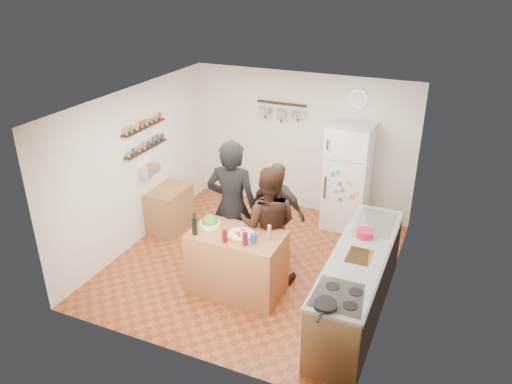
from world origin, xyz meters
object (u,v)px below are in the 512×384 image
at_px(red_bowl, 365,233).
at_px(prep_island, 237,263).
at_px(salt_canister, 253,239).
at_px(salad_bowl, 210,224).
at_px(wine_bottle, 195,227).
at_px(fridge, 347,177).
at_px(pepper_mill, 269,234).
at_px(person_back, 277,212).
at_px(counter_run, 358,284).
at_px(side_table, 170,209).
at_px(person_left, 232,207).
at_px(skillet, 326,305).
at_px(wall_clock, 359,99).
at_px(person_center, 268,225).

bearing_deg(red_bowl, prep_island, -159.25).
bearing_deg(red_bowl, salt_canister, -150.62).
distance_m(prep_island, salad_bowl, 0.64).
distance_m(wine_bottle, fridge, 3.03).
xyz_separation_m(pepper_mill, fridge, (0.42, 2.43, -0.09)).
bearing_deg(person_back, fridge, -107.34).
height_order(prep_island, counter_run, prep_island).
height_order(prep_island, side_table, prep_island).
bearing_deg(salad_bowl, person_left, 76.28).
height_order(pepper_mill, skillet, pepper_mill).
height_order(person_left, skillet, person_left).
bearing_deg(salad_bowl, skillet, -28.75).
height_order(salad_bowl, counter_run, salad_bowl).
relative_size(salad_bowl, wall_clock, 0.93).
distance_m(person_back, fridge, 1.60).
xyz_separation_m(person_center, skillet, (1.26, -1.50, 0.08)).
xyz_separation_m(person_back, skillet, (1.35, -2.06, 0.17)).
relative_size(skillet, wall_clock, 0.83).
bearing_deg(wall_clock, wine_bottle, -114.29).
xyz_separation_m(wall_clock, side_table, (-2.69, -1.64, -1.78)).
distance_m(wine_bottle, skillet, 2.17).
distance_m(person_center, wall_clock, 2.73).
bearing_deg(person_back, counter_run, 157.66).
height_order(salt_canister, person_center, person_center).
distance_m(wine_bottle, person_left, 0.75).
height_order(red_bowl, fridge, fridge).
bearing_deg(wine_bottle, person_center, 43.01).
bearing_deg(person_center, fridge, -118.23).
height_order(pepper_mill, salt_canister, pepper_mill).
xyz_separation_m(wine_bottle, counter_run, (2.12, 0.40, -0.57)).
relative_size(wine_bottle, skillet, 0.89).
height_order(wall_clock, side_table, wall_clock).
height_order(salt_canister, counter_run, salt_canister).
bearing_deg(fridge, wall_clock, 90.00).
bearing_deg(person_back, side_table, 4.95).
relative_size(person_center, side_table, 2.15).
height_order(pepper_mill, person_left, person_left).
bearing_deg(skillet, wine_bottle, 158.54).
distance_m(salt_canister, counter_run, 1.45).
xyz_separation_m(person_left, fridge, (1.18, 1.97, -0.11)).
bearing_deg(side_table, person_left, -23.63).
height_order(person_center, person_back, person_center).
height_order(pepper_mill, person_center, person_center).
relative_size(salad_bowl, person_center, 0.16).
xyz_separation_m(skillet, side_table, (-3.34, 2.19, -0.58)).
relative_size(salad_bowl, skillet, 1.12).
distance_m(salt_canister, person_center, 0.62).
distance_m(person_left, counter_run, 2.03).
xyz_separation_m(pepper_mill, skillet, (1.07, -1.06, -0.05)).
bearing_deg(person_left, wall_clock, -126.73).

